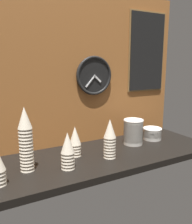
{
  "coord_description": "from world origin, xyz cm",
  "views": [
    {
      "loc": [
        -67.64,
        -124.57,
        56.83
      ],
      "look_at": [
        1.83,
        4.0,
        26.4
      ],
      "focal_mm": 38.0,
      "sensor_mm": 36.0,
      "label": 1
    }
  ],
  "objects_px": {
    "cup_stack_left": "(26,139)",
    "wall_clock": "(94,76)",
    "bowl_stack_right": "(133,131)",
    "menu_board": "(147,52)",
    "cup_stack_center_right": "(110,138)",
    "cup_stack_center": "(75,141)",
    "cup_stack_center_left": "(68,151)",
    "bowl_stack_far_right": "(152,133)"
  },
  "relations": [
    {
      "from": "cup_stack_left",
      "to": "wall_clock",
      "type": "distance_m",
      "value": 0.68
    },
    {
      "from": "cup_stack_center",
      "to": "wall_clock",
      "type": "xyz_separation_m",
      "value": [
        0.24,
        0.19,
        0.39
      ]
    },
    {
      "from": "cup_stack_center",
      "to": "menu_board",
      "type": "height_order",
      "value": "menu_board"
    },
    {
      "from": "bowl_stack_far_right",
      "to": "wall_clock",
      "type": "xyz_separation_m",
      "value": [
        -0.41,
        0.17,
        0.43
      ]
    },
    {
      "from": "cup_stack_left",
      "to": "bowl_stack_right",
      "type": "bearing_deg",
      "value": 5.56
    },
    {
      "from": "cup_stack_left",
      "to": "menu_board",
      "type": "height_order",
      "value": "menu_board"
    },
    {
      "from": "cup_stack_center_left",
      "to": "bowl_stack_right",
      "type": "xyz_separation_m",
      "value": [
        0.56,
        0.16,
        -0.01
      ]
    },
    {
      "from": "cup_stack_center_right",
      "to": "bowl_stack_right",
      "type": "height_order",
      "value": "cup_stack_center_right"
    },
    {
      "from": "cup_stack_center",
      "to": "menu_board",
      "type": "relative_size",
      "value": 0.31
    },
    {
      "from": "cup_stack_center_right",
      "to": "menu_board",
      "type": "bearing_deg",
      "value": 31.38
    },
    {
      "from": "cup_stack_center",
      "to": "menu_board",
      "type": "bearing_deg",
      "value": 15.76
    },
    {
      "from": "cup_stack_left",
      "to": "cup_stack_center",
      "type": "xyz_separation_m",
      "value": [
        0.31,
        0.07,
        -0.08
      ]
    },
    {
      "from": "cup_stack_center_left",
      "to": "bowl_stack_far_right",
      "type": "height_order",
      "value": "cup_stack_center_left"
    },
    {
      "from": "cup_stack_left",
      "to": "wall_clock",
      "type": "height_order",
      "value": "wall_clock"
    },
    {
      "from": "cup_stack_center_left",
      "to": "bowl_stack_far_right",
      "type": "relative_size",
      "value": 1.46
    },
    {
      "from": "cup_stack_center",
      "to": "cup_stack_center_left",
      "type": "bearing_deg",
      "value": -125.73
    },
    {
      "from": "cup_stack_center",
      "to": "bowl_stack_right",
      "type": "height_order",
      "value": "cup_stack_center"
    },
    {
      "from": "bowl_stack_right",
      "to": "menu_board",
      "type": "distance_m",
      "value": 0.64
    },
    {
      "from": "cup_stack_center_left",
      "to": "bowl_stack_right",
      "type": "bearing_deg",
      "value": 15.59
    },
    {
      "from": "bowl_stack_right",
      "to": "wall_clock",
      "type": "bearing_deg",
      "value": 139.2
    },
    {
      "from": "wall_clock",
      "to": "cup_stack_center_left",
      "type": "bearing_deg",
      "value": -135.23
    },
    {
      "from": "cup_stack_center",
      "to": "cup_stack_left",
      "type": "bearing_deg",
      "value": -167.55
    },
    {
      "from": "cup_stack_center",
      "to": "menu_board",
      "type": "distance_m",
      "value": 0.92
    },
    {
      "from": "bowl_stack_right",
      "to": "menu_board",
      "type": "relative_size",
      "value": 0.29
    },
    {
      "from": "cup_stack_left",
      "to": "cup_stack_center",
      "type": "relative_size",
      "value": 1.86
    },
    {
      "from": "cup_stack_left",
      "to": "cup_stack_center_right",
      "type": "distance_m",
      "value": 0.49
    },
    {
      "from": "bowl_stack_far_right",
      "to": "menu_board",
      "type": "distance_m",
      "value": 0.63
    },
    {
      "from": "cup_stack_center_left",
      "to": "menu_board",
      "type": "distance_m",
      "value": 1.04
    },
    {
      "from": "cup_stack_left",
      "to": "menu_board",
      "type": "bearing_deg",
      "value": 14.76
    },
    {
      "from": "cup_stack_center_left",
      "to": "cup_stack_center_right",
      "type": "bearing_deg",
      "value": 4.88
    },
    {
      "from": "cup_stack_left",
      "to": "cup_stack_center_left",
      "type": "distance_m",
      "value": 0.23
    },
    {
      "from": "wall_clock",
      "to": "cup_stack_center",
      "type": "bearing_deg",
      "value": -141.0
    },
    {
      "from": "cup_stack_center_left",
      "to": "menu_board",
      "type": "relative_size",
      "value": 0.34
    },
    {
      "from": "cup_stack_center_left",
      "to": "bowl_stack_far_right",
      "type": "bearing_deg",
      "value": 12.86
    },
    {
      "from": "menu_board",
      "to": "cup_stack_center_left",
      "type": "bearing_deg",
      "value": -156.79
    },
    {
      "from": "cup_stack_left",
      "to": "cup_stack_center_right",
      "type": "relative_size",
      "value": 1.45
    },
    {
      "from": "cup_stack_center_right",
      "to": "wall_clock",
      "type": "relative_size",
      "value": 0.88
    },
    {
      "from": "bowl_stack_right",
      "to": "bowl_stack_far_right",
      "type": "xyz_separation_m",
      "value": [
        0.19,
        0.02,
        -0.05
      ]
    },
    {
      "from": "cup_stack_left",
      "to": "bowl_stack_far_right",
      "type": "height_order",
      "value": "cup_stack_left"
    },
    {
      "from": "cup_stack_left",
      "to": "menu_board",
      "type": "distance_m",
      "value": 1.15
    },
    {
      "from": "bowl_stack_far_right",
      "to": "wall_clock",
      "type": "distance_m",
      "value": 0.62
    },
    {
      "from": "wall_clock",
      "to": "cup_stack_left",
      "type": "bearing_deg",
      "value": -154.56
    }
  ]
}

